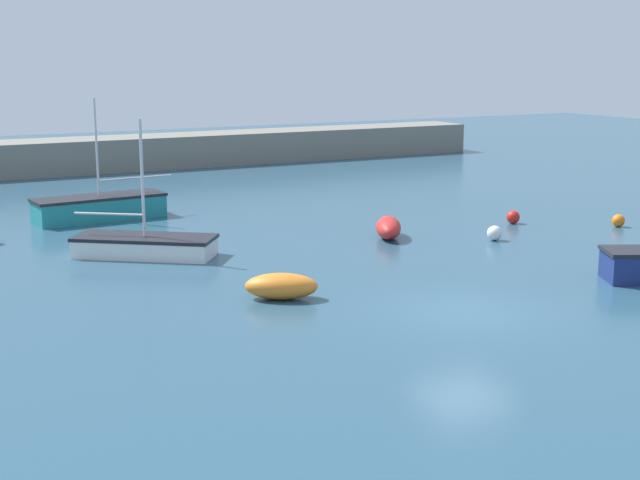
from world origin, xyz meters
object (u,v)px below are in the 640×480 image
(dinghy_near_pier, at_px, (281,286))
(mooring_buoy_orange, at_px, (618,221))
(mooring_buoy_white, at_px, (495,233))
(sailboat_twin_hulled, at_px, (145,245))
(fishing_dinghy_green, at_px, (388,227))
(sailboat_short_mast, at_px, (100,207))
(mooring_buoy_red, at_px, (513,217))

(dinghy_near_pier, relative_size, mooring_buoy_orange, 4.55)
(mooring_buoy_orange, xyz_separation_m, mooring_buoy_white, (-6.08, 0.22, 0.03))
(mooring_buoy_orange, bearing_deg, sailboat_twin_hulled, 168.42)
(fishing_dinghy_green, height_order, sailboat_short_mast, sailboat_short_mast)
(fishing_dinghy_green, bearing_deg, sailboat_short_mast, 74.02)
(sailboat_short_mast, relative_size, dinghy_near_pier, 2.60)
(sailboat_twin_hulled, distance_m, dinghy_near_pier, 7.29)
(sailboat_twin_hulled, bearing_deg, mooring_buoy_red, 32.20)
(dinghy_near_pier, xyz_separation_m, mooring_buoy_white, (10.44, 3.52, -0.09))
(mooring_buoy_orange, distance_m, mooring_buoy_white, 6.09)
(sailboat_twin_hulled, bearing_deg, mooring_buoy_orange, 25.38)
(fishing_dinghy_green, relative_size, mooring_buoy_orange, 4.86)
(sailboat_twin_hulled, height_order, mooring_buoy_orange, sailboat_twin_hulled)
(sailboat_twin_hulled, height_order, fishing_dinghy_green, sailboat_twin_hulled)
(mooring_buoy_orange, distance_m, mooring_buoy_red, 4.13)
(fishing_dinghy_green, distance_m, mooring_buoy_white, 3.94)
(fishing_dinghy_green, distance_m, dinghy_near_pier, 9.23)
(fishing_dinghy_green, bearing_deg, sailboat_twin_hulled, 111.59)
(fishing_dinghy_green, bearing_deg, mooring_buoy_red, -59.86)
(dinghy_near_pier, bearing_deg, fishing_dinghy_green, 67.92)
(mooring_buoy_orange, bearing_deg, fishing_dinghy_green, 165.20)
(mooring_buoy_red, bearing_deg, mooring_buoy_orange, -37.32)
(sailboat_short_mast, height_order, mooring_buoy_red, sailboat_short_mast)
(sailboat_short_mast, height_order, mooring_buoy_orange, sailboat_short_mast)
(sailboat_short_mast, xyz_separation_m, mooring_buoy_white, (11.86, -11.10, -0.24))
(sailboat_twin_hulled, relative_size, mooring_buoy_white, 8.67)
(fishing_dinghy_green, relative_size, dinghy_near_pier, 1.07)
(fishing_dinghy_green, xyz_separation_m, mooring_buoy_white, (3.23, -2.25, -0.12))
(sailboat_twin_hulled, height_order, mooring_buoy_white, sailboat_twin_hulled)
(dinghy_near_pier, xyz_separation_m, mooring_buoy_red, (13.24, 5.81, -0.10))
(mooring_buoy_orange, xyz_separation_m, mooring_buoy_red, (-3.28, 2.50, 0.02))
(sailboat_twin_hulled, height_order, mooring_buoy_red, sailboat_twin_hulled)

